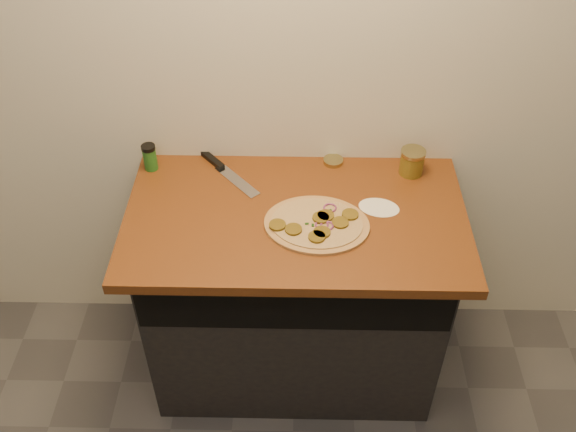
{
  "coord_description": "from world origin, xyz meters",
  "views": [
    {
      "loc": [
        0.01,
        -0.25,
        2.4
      ],
      "look_at": [
        -0.03,
        1.35,
        0.95
      ],
      "focal_mm": 40.0,
      "sensor_mm": 36.0,
      "label": 1
    }
  ],
  "objects_px": {
    "chefs_knife": "(224,170)",
    "spice_shaker": "(150,157)",
    "pizza": "(317,224)",
    "salsa_jar": "(412,162)"
  },
  "relations": [
    {
      "from": "pizza",
      "to": "spice_shaker",
      "type": "height_order",
      "value": "spice_shaker"
    },
    {
      "from": "pizza",
      "to": "chefs_knife",
      "type": "distance_m",
      "value": 0.46
    },
    {
      "from": "salsa_jar",
      "to": "spice_shaker",
      "type": "distance_m",
      "value": 0.98
    },
    {
      "from": "spice_shaker",
      "to": "pizza",
      "type": "bearing_deg",
      "value": -26.3
    },
    {
      "from": "pizza",
      "to": "spice_shaker",
      "type": "distance_m",
      "value": 0.7
    },
    {
      "from": "chefs_knife",
      "to": "spice_shaker",
      "type": "xyz_separation_m",
      "value": [
        -0.28,
        0.01,
        0.05
      ]
    },
    {
      "from": "chefs_knife",
      "to": "spice_shaker",
      "type": "distance_m",
      "value": 0.28
    },
    {
      "from": "pizza",
      "to": "salsa_jar",
      "type": "bearing_deg",
      "value": 40.34
    },
    {
      "from": "pizza",
      "to": "chefs_knife",
      "type": "xyz_separation_m",
      "value": [
        -0.35,
        0.3,
        -0.0
      ]
    },
    {
      "from": "salsa_jar",
      "to": "spice_shaker",
      "type": "xyz_separation_m",
      "value": [
        -0.98,
        0.01,
        0.0
      ]
    }
  ]
}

